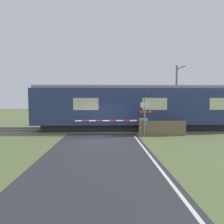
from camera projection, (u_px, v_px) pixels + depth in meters
ground_plane at (101, 140)px, 11.54m from camera, size 80.00×80.00×0.00m
track_bed at (102, 129)px, 15.35m from camera, size 36.00×3.20×0.13m
train at (150, 108)px, 15.35m from camera, size 19.63×3.21×3.79m
crossing_barrier at (138, 126)px, 12.81m from camera, size 5.37×0.44×1.25m
signal_post at (145, 112)px, 12.41m from camera, size 0.94×0.26×3.02m
catenary_pole at (176, 94)px, 17.62m from camera, size 0.20×1.90×6.06m
roadside_fence at (163, 128)px, 12.65m from camera, size 3.42×0.06×1.10m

